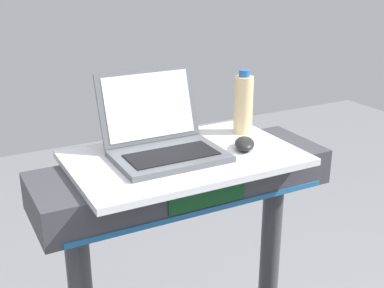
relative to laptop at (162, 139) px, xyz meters
The scene contains 4 objects.
desk_board 0.09m from the laptop, 34.05° to the right, with size 0.67×0.43×0.02m, color silver.
laptop is the anchor object (origin of this frame).
computer_mouse 0.25m from the laptop, 18.32° to the right, with size 0.06×0.10×0.03m, color black.
water_bottle 0.33m from the laptop, 10.36° to the left, with size 0.06×0.06×0.21m.
Camera 1 is at (-0.63, -0.54, 1.68)m, focal length 47.21 mm.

